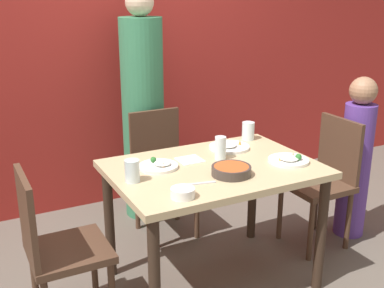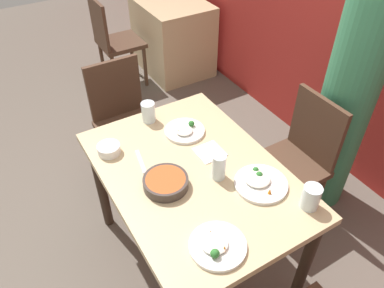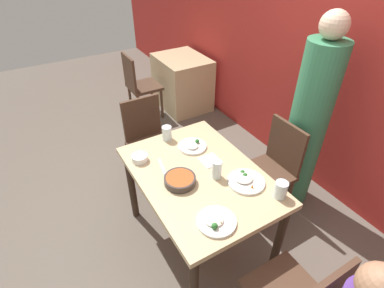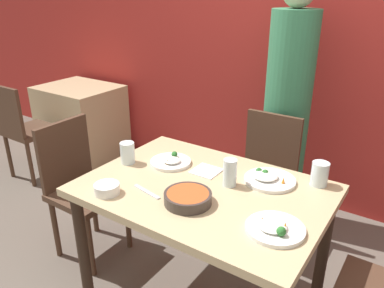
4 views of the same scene
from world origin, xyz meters
name	(u,v)px [view 4 (image 4 of 4)]	position (x,y,z in m)	size (l,w,h in m)	color
wall_back	(313,33)	(0.00, 1.47, 1.35)	(10.00, 0.06, 2.70)	#A82823
dining_table	(204,204)	(0.00, 0.00, 0.66)	(1.18, 0.83, 0.76)	tan
chair_adult_spot	(264,176)	(0.00, 0.75, 0.49)	(0.40, 0.40, 0.90)	#4C3323
chair_empty_left	(80,184)	(-0.93, -0.01, 0.49)	(0.40, 0.40, 0.90)	#4C3323
person_adult	(287,117)	(0.00, 1.09, 0.82)	(0.32, 0.32, 1.75)	#387F56
bowl_curry	(188,198)	(0.02, -0.16, 0.79)	(0.22, 0.22, 0.05)	#3D332D
plate_rice_adult	(171,161)	(-0.29, 0.12, 0.78)	(0.23, 0.23, 0.05)	white
plate_rice_child	(268,179)	(0.24, 0.23, 0.78)	(0.26, 0.26, 0.05)	white
plate_noodles	(275,228)	(0.43, -0.14, 0.78)	(0.24, 0.24, 0.06)	white
bowl_rice_small	(107,188)	(-0.35, -0.31, 0.79)	(0.12, 0.12, 0.05)	white
glass_water_tall	(320,174)	(0.46, 0.34, 0.82)	(0.08, 0.08, 0.12)	silver
glass_water_short	(230,173)	(0.09, 0.09, 0.83)	(0.07, 0.07, 0.14)	silver
glass_water_center	(128,153)	(-0.50, -0.01, 0.82)	(0.08, 0.08, 0.12)	silver
napkin_folded	(206,171)	(-0.08, 0.15, 0.76)	(0.14, 0.14, 0.01)	white
fork_steel	(147,192)	(-0.20, -0.20, 0.76)	(0.18, 0.05, 0.01)	silver
background_table	(82,121)	(-2.16, 1.05, 0.37)	(0.77, 0.62, 0.74)	tan
chair_background	(24,128)	(-2.16, 0.40, 0.49)	(0.40, 0.40, 0.90)	#4C3323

